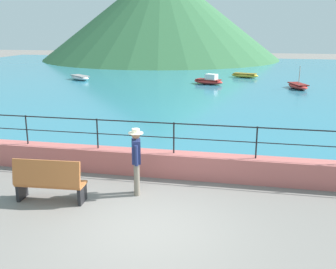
% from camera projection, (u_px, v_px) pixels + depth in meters
% --- Properties ---
extents(ground_plane, '(120.00, 120.00, 0.00)m').
position_uv_depth(ground_plane, '(146.00, 228.00, 8.58)').
color(ground_plane, slate).
extents(promenade_wall, '(20.00, 0.56, 0.70)m').
position_uv_depth(promenade_wall, '(174.00, 164.00, 11.51)').
color(promenade_wall, '#BC605B').
rests_on(promenade_wall, ground).
extents(railing, '(18.44, 0.04, 0.90)m').
position_uv_depth(railing, '(174.00, 132.00, 11.25)').
color(railing, black).
rests_on(railing, promenade_wall).
extents(lake_water, '(64.00, 44.32, 0.06)m').
position_uv_depth(lake_water, '(225.00, 78.00, 32.98)').
color(lake_water, teal).
rests_on(lake_water, ground).
extents(hill_main, '(30.95, 30.95, 11.74)m').
position_uv_depth(hill_main, '(161.00, 13.00, 51.92)').
color(hill_main, '#33663D').
rests_on(hill_main, ground).
extents(bench_main, '(1.73, 0.66, 1.13)m').
position_uv_depth(bench_main, '(49.00, 181.00, 9.72)').
color(bench_main, '#B76633').
rests_on(bench_main, ground).
extents(person_walking, '(0.38, 0.55, 1.75)m').
position_uv_depth(person_walking, '(136.00, 158.00, 10.10)').
color(person_walking, slate).
rests_on(person_walking, ground).
extents(boat_0, '(2.47, 1.66, 0.76)m').
position_uv_depth(boat_0, '(209.00, 81.00, 29.45)').
color(boat_0, red).
rests_on(boat_0, lake_water).
extents(boat_2, '(2.37, 2.12, 0.36)m').
position_uv_depth(boat_2, '(80.00, 77.00, 31.85)').
color(boat_2, white).
rests_on(boat_2, lake_water).
extents(boat_5, '(2.46, 1.49, 0.36)m').
position_uv_depth(boat_5, '(245.00, 75.00, 33.28)').
color(boat_5, gold).
rests_on(boat_5, lake_water).
extents(boat_6, '(1.59, 2.47, 1.57)m').
position_uv_depth(boat_6, '(298.00, 86.00, 27.31)').
color(boat_6, red).
rests_on(boat_6, lake_water).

